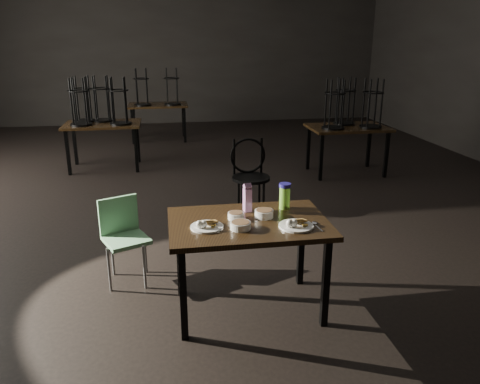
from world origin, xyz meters
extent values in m
plane|color=black|center=(0.00, 0.00, 0.00)|extent=(12.00, 12.00, 0.00)
cube|color=black|center=(0.00, 6.00, 1.60)|extent=(10.00, 0.04, 3.20)
cube|color=black|center=(0.18, -2.72, 0.73)|extent=(1.20, 0.80, 0.04)
cube|color=black|center=(-0.34, -3.04, 0.35)|extent=(0.05, 0.05, 0.71)
cube|color=black|center=(0.70, -3.04, 0.35)|extent=(0.05, 0.05, 0.71)
cube|color=black|center=(-0.34, -2.40, 0.35)|extent=(0.05, 0.05, 0.71)
cube|color=black|center=(0.70, -2.40, 0.35)|extent=(0.05, 0.05, 0.71)
cylinder|color=white|center=(-0.14, -2.79, 0.76)|extent=(0.24, 0.24, 0.01)
cube|color=#AD7F3D|center=(-0.14, -2.75, 0.81)|extent=(0.09, 0.09, 0.04)
cube|color=#AD7F3D|center=(-0.11, -2.75, 0.81)|extent=(0.10, 0.10, 0.03)
ellipsoid|color=white|center=(-0.20, -2.83, 0.79)|extent=(0.05, 0.05, 0.06)
ellipsoid|color=white|center=(-0.17, -2.83, 0.79)|extent=(0.05, 0.05, 0.06)
cylinder|color=white|center=(0.50, -2.88, 0.76)|extent=(0.26, 0.26, 0.02)
cube|color=#AD7F3D|center=(0.51, -2.84, 0.81)|extent=(0.09, 0.09, 0.04)
cube|color=#AD7F3D|center=(0.54, -2.84, 0.81)|extent=(0.11, 0.11, 0.03)
ellipsoid|color=white|center=(0.44, -2.92, 0.80)|extent=(0.05, 0.05, 0.06)
ellipsoid|color=white|center=(0.47, -2.92, 0.80)|extent=(0.05, 0.05, 0.06)
cylinder|color=white|center=(0.09, -2.65, 0.77)|extent=(0.12, 0.12, 0.05)
cylinder|color=brown|center=(0.09, -2.65, 0.79)|extent=(0.11, 0.11, 0.01)
cylinder|color=white|center=(0.31, -2.65, 0.78)|extent=(0.15, 0.15, 0.06)
cylinder|color=brown|center=(0.31, -2.65, 0.80)|extent=(0.12, 0.12, 0.01)
cylinder|color=white|center=(0.09, -2.85, 0.78)|extent=(0.15, 0.15, 0.05)
cylinder|color=brown|center=(0.09, -2.85, 0.79)|extent=(0.13, 0.13, 0.01)
cube|color=#811774|center=(0.21, -2.50, 0.84)|extent=(0.07, 0.07, 0.19)
cube|color=#811774|center=(0.21, -2.50, 0.95)|extent=(0.07, 0.07, 0.06)
cylinder|color=#91E944|center=(0.51, -2.49, 0.84)|extent=(0.11, 0.11, 0.18)
cylinder|color=navy|center=(0.51, -2.49, 0.95)|extent=(0.12, 0.12, 0.03)
ellipsoid|color=silver|center=(0.66, -2.84, 0.75)|extent=(0.05, 0.06, 0.01)
cube|color=silver|center=(0.66, -2.94, 0.75)|extent=(0.02, 0.13, 0.00)
cylinder|color=black|center=(0.56, -0.79, 0.50)|extent=(0.45, 0.45, 0.03)
torus|color=black|center=(0.55, -0.60, 0.72)|extent=(0.43, 0.04, 0.43)
cylinder|color=black|center=(0.68, -0.66, 0.25)|extent=(0.03, 0.03, 0.50)
cylinder|color=black|center=(0.43, -0.66, 0.25)|extent=(0.03, 0.03, 0.50)
cylinder|color=black|center=(0.43, -0.92, 0.25)|extent=(0.03, 0.03, 0.50)
cylinder|color=black|center=(0.68, -0.92, 0.25)|extent=(0.03, 0.03, 0.50)
cube|color=#77BA85|center=(-0.79, -2.12, 0.40)|extent=(0.46, 0.46, 0.04)
cube|color=#77BA85|center=(-0.85, -1.98, 0.58)|extent=(0.33, 0.16, 0.33)
cylinder|color=slate|center=(-0.93, -2.27, 0.20)|extent=(0.02, 0.02, 0.40)
cylinder|color=slate|center=(-0.64, -2.27, 0.20)|extent=(0.02, 0.02, 0.40)
cylinder|color=slate|center=(-0.93, -1.97, 0.20)|extent=(0.02, 0.02, 0.40)
cylinder|color=slate|center=(-0.64, -1.97, 0.20)|extent=(0.02, 0.02, 0.40)
cube|color=black|center=(-1.39, 1.80, 0.73)|extent=(1.20, 0.80, 0.04)
cube|color=black|center=(-1.91, 1.48, 0.35)|extent=(0.05, 0.05, 0.71)
cube|color=black|center=(-0.87, 1.48, 0.35)|extent=(0.05, 0.05, 0.71)
cube|color=black|center=(-1.91, 2.12, 0.35)|extent=(0.05, 0.05, 0.71)
cube|color=black|center=(-0.87, 2.12, 0.35)|extent=(0.05, 0.05, 0.71)
cylinder|color=black|center=(-1.69, 1.65, 0.77)|extent=(0.34, 0.34, 0.03)
torus|color=black|center=(-1.69, 1.65, 1.27)|extent=(0.32, 0.32, 0.02)
cylinder|color=black|center=(-1.59, 1.75, 1.13)|extent=(0.03, 0.03, 0.70)
cylinder|color=black|center=(-1.79, 1.75, 1.13)|extent=(0.03, 0.03, 0.70)
cylinder|color=black|center=(-1.79, 1.55, 1.13)|extent=(0.03, 0.03, 0.70)
cylinder|color=black|center=(-1.59, 1.55, 1.13)|extent=(0.03, 0.03, 0.70)
cylinder|color=black|center=(-1.09, 1.65, 0.77)|extent=(0.34, 0.34, 0.03)
torus|color=black|center=(-1.09, 1.65, 1.27)|extent=(0.32, 0.32, 0.02)
cylinder|color=black|center=(-0.99, 1.75, 1.13)|extent=(0.03, 0.03, 0.70)
cylinder|color=black|center=(-1.19, 1.75, 1.13)|extent=(0.03, 0.03, 0.70)
cylinder|color=black|center=(-1.19, 1.55, 1.13)|extent=(0.03, 0.03, 0.70)
cylinder|color=black|center=(-0.99, 1.55, 1.13)|extent=(0.03, 0.03, 0.70)
cylinder|color=black|center=(-1.39, 1.98, 0.77)|extent=(0.34, 0.34, 0.03)
torus|color=black|center=(-1.39, 1.98, 1.27)|extent=(0.32, 0.32, 0.02)
cylinder|color=black|center=(-1.29, 2.08, 1.13)|extent=(0.03, 0.03, 0.70)
cylinder|color=black|center=(-1.49, 2.08, 1.13)|extent=(0.03, 0.03, 0.70)
cylinder|color=black|center=(-1.49, 1.88, 1.13)|extent=(0.03, 0.03, 0.70)
cylinder|color=black|center=(-1.29, 1.88, 1.13)|extent=(0.03, 0.03, 0.70)
cylinder|color=black|center=(-1.69, 1.98, 0.77)|extent=(0.34, 0.34, 0.03)
torus|color=black|center=(-1.69, 1.98, 1.27)|extent=(0.32, 0.32, 0.02)
cylinder|color=black|center=(-1.59, 2.08, 1.13)|extent=(0.03, 0.03, 0.70)
cylinder|color=black|center=(-1.79, 2.08, 1.13)|extent=(0.03, 0.03, 0.70)
cylinder|color=black|center=(-1.79, 1.88, 1.13)|extent=(0.03, 0.03, 0.70)
cylinder|color=black|center=(-1.59, 1.88, 1.13)|extent=(0.03, 0.03, 0.70)
cube|color=black|center=(2.40, 0.89, 0.73)|extent=(1.20, 0.80, 0.04)
cube|color=black|center=(1.88, 0.57, 0.35)|extent=(0.05, 0.05, 0.71)
cube|color=black|center=(2.92, 0.57, 0.35)|extent=(0.05, 0.05, 0.71)
cube|color=black|center=(1.88, 1.21, 0.35)|extent=(0.05, 0.05, 0.71)
cube|color=black|center=(2.92, 1.21, 0.35)|extent=(0.05, 0.05, 0.71)
cylinder|color=black|center=(2.10, 0.74, 0.77)|extent=(0.34, 0.34, 0.03)
torus|color=black|center=(2.10, 0.74, 1.27)|extent=(0.32, 0.32, 0.02)
cylinder|color=black|center=(2.20, 0.84, 1.13)|extent=(0.03, 0.03, 0.70)
cylinder|color=black|center=(2.00, 0.84, 1.13)|extent=(0.03, 0.03, 0.70)
cylinder|color=black|center=(2.00, 0.64, 1.13)|extent=(0.03, 0.03, 0.70)
cylinder|color=black|center=(2.20, 0.64, 1.13)|extent=(0.03, 0.03, 0.70)
cylinder|color=black|center=(2.70, 0.74, 0.77)|extent=(0.34, 0.34, 0.03)
torus|color=black|center=(2.70, 0.74, 1.27)|extent=(0.32, 0.32, 0.02)
cylinder|color=black|center=(2.80, 0.84, 1.13)|extent=(0.03, 0.03, 0.70)
cylinder|color=black|center=(2.60, 0.84, 1.13)|extent=(0.03, 0.03, 0.70)
cylinder|color=black|center=(2.60, 0.64, 1.13)|extent=(0.03, 0.03, 0.70)
cylinder|color=black|center=(2.80, 0.64, 1.13)|extent=(0.03, 0.03, 0.70)
cylinder|color=black|center=(2.40, 1.07, 0.77)|extent=(0.34, 0.34, 0.03)
torus|color=black|center=(2.40, 1.07, 1.27)|extent=(0.32, 0.32, 0.02)
cylinder|color=black|center=(2.50, 1.17, 1.13)|extent=(0.03, 0.03, 0.70)
cylinder|color=black|center=(2.30, 1.17, 1.13)|extent=(0.03, 0.03, 0.70)
cylinder|color=black|center=(2.30, 0.97, 1.13)|extent=(0.03, 0.03, 0.70)
cylinder|color=black|center=(2.50, 0.97, 1.13)|extent=(0.03, 0.03, 0.70)
cube|color=black|center=(-0.52, 3.93, 0.73)|extent=(1.20, 0.80, 0.04)
cube|color=black|center=(-1.04, 3.61, 0.35)|extent=(0.05, 0.05, 0.71)
cube|color=black|center=(0.00, 3.61, 0.35)|extent=(0.05, 0.05, 0.71)
cube|color=black|center=(-1.04, 4.25, 0.35)|extent=(0.05, 0.05, 0.71)
cube|color=black|center=(0.00, 4.25, 0.35)|extent=(0.05, 0.05, 0.71)
cylinder|color=black|center=(-0.82, 3.78, 0.77)|extent=(0.34, 0.34, 0.03)
torus|color=black|center=(-0.82, 3.78, 1.27)|extent=(0.32, 0.32, 0.02)
cylinder|color=black|center=(-0.72, 3.87, 1.13)|extent=(0.03, 0.03, 0.70)
cylinder|color=black|center=(-0.92, 3.87, 1.13)|extent=(0.03, 0.03, 0.70)
cylinder|color=black|center=(-0.92, 3.68, 1.13)|extent=(0.03, 0.03, 0.70)
cylinder|color=black|center=(-0.72, 3.68, 1.13)|extent=(0.03, 0.03, 0.70)
cylinder|color=black|center=(-0.22, 3.78, 0.77)|extent=(0.34, 0.34, 0.03)
torus|color=black|center=(-0.22, 3.78, 1.27)|extent=(0.32, 0.32, 0.02)
cylinder|color=black|center=(-0.12, 3.87, 1.13)|extent=(0.03, 0.03, 0.70)
cylinder|color=black|center=(-0.32, 3.87, 1.13)|extent=(0.03, 0.03, 0.70)
cylinder|color=black|center=(-0.32, 3.68, 1.13)|extent=(0.03, 0.03, 0.70)
cylinder|color=black|center=(-0.12, 3.68, 1.13)|extent=(0.03, 0.03, 0.70)
camera|label=1|loc=(-0.41, -5.93, 2.07)|focal=35.00mm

